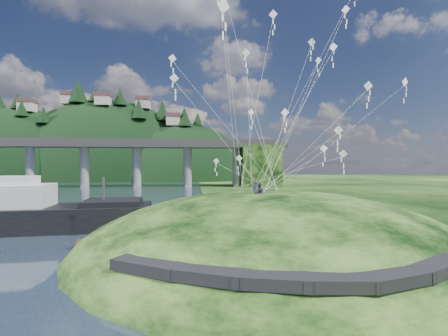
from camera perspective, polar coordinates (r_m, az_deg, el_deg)
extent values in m
plane|color=black|center=(25.43, -7.94, -16.24)|extent=(320.00, 320.00, 0.00)
ellipsoid|color=black|center=(28.67, 9.22, -17.38)|extent=(36.00, 32.00, 13.00)
cube|color=black|center=(17.35, -14.20, -17.53)|extent=(4.32, 3.62, 0.71)
cube|color=black|center=(15.61, -3.53, -19.41)|extent=(4.10, 2.97, 0.61)
cube|color=black|center=(15.10, 8.85, -20.17)|extent=(3.85, 2.37, 0.62)
cube|color=black|center=(15.71, 20.60, -19.53)|extent=(3.62, 1.83, 0.66)
cube|color=black|center=(17.34, 29.65, -17.58)|extent=(3.82, 2.27, 0.68)
cube|color=black|center=(19.80, 35.33, -14.98)|extent=(4.11, 2.97, 0.71)
cube|color=#2D2B2B|center=(107.29, -34.21, 3.75)|extent=(160.00, 9.00, 1.60)
cube|color=#2D2B2B|center=(107.37, -34.22, 4.50)|extent=(160.00, 0.40, 1.20)
cube|color=#2D2B2B|center=(111.16, -33.16, 4.38)|extent=(160.00, 0.40, 1.20)
cylinder|color=gray|center=(105.99, -32.99, 0.28)|extent=(2.60, 2.60, 13.00)
cylinder|color=gray|center=(99.86, -25.05, 0.31)|extent=(2.60, 2.60, 13.00)
cylinder|color=gray|center=(95.87, -16.27, 0.34)|extent=(2.60, 2.60, 13.00)
cylinder|color=gray|center=(94.30, -6.97, 0.37)|extent=(2.60, 2.60, 13.00)
cylinder|color=gray|center=(95.25, 2.39, 0.38)|extent=(2.60, 2.60, 13.00)
cube|color=black|center=(96.60, 6.80, 0.38)|extent=(12.00, 11.00, 13.00)
ellipsoid|color=black|center=(165.18, -34.43, -4.57)|extent=(84.00, 60.00, 80.00)
ellipsoid|color=black|center=(156.33, -21.01, -4.03)|extent=(96.00, 68.00, 88.00)
ellipsoid|color=black|center=(143.47, -8.17, -6.03)|extent=(76.00, 56.00, 72.00)
cone|color=black|center=(161.07, -34.68, 10.48)|extent=(5.61, 5.61, 7.39)
cone|color=black|center=(150.76, -34.12, 9.41)|extent=(5.08, 5.08, 6.69)
cone|color=black|center=(145.56, -31.12, 8.68)|extent=(5.29, 5.29, 6.96)
cone|color=black|center=(151.26, -25.99, 13.00)|extent=(8.01, 8.01, 10.54)
cone|color=black|center=(148.24, -23.45, 12.73)|extent=(4.97, 4.97, 6.54)
cone|color=black|center=(143.09, -19.21, 12.70)|extent=(5.83, 5.83, 7.67)
cone|color=black|center=(135.39, -15.94, 10.76)|extent=(6.47, 6.47, 8.51)
cone|color=black|center=(140.99, -11.68, 10.66)|extent=(7.13, 7.13, 9.38)
cone|color=black|center=(134.91, -7.56, 9.66)|extent=(6.56, 6.56, 8.63)
cone|color=black|center=(140.37, -5.05, 9.25)|extent=(4.88, 4.88, 6.42)
cube|color=beige|center=(155.45, -33.38, 9.63)|extent=(6.00, 5.00, 4.00)
cube|color=brown|center=(155.88, -33.39, 10.61)|extent=(6.40, 5.40, 1.60)
cube|color=beige|center=(155.49, -27.35, 11.44)|extent=(6.00, 5.00, 4.00)
cube|color=brown|center=(156.01, -27.36, 12.41)|extent=(6.40, 5.40, 1.60)
cube|color=beige|center=(142.33, -22.04, 11.76)|extent=(6.00, 5.00, 4.00)
cube|color=brown|center=(142.87, -22.05, 12.82)|extent=(6.40, 5.40, 1.60)
cube|color=beige|center=(144.61, -15.13, 11.59)|extent=(6.00, 5.00, 4.00)
cube|color=brown|center=(145.13, -15.14, 12.63)|extent=(6.40, 5.40, 1.60)
cube|color=beige|center=(135.81, -9.63, 8.75)|extent=(6.00, 5.00, 4.00)
cube|color=brown|center=(136.20, -9.63, 9.88)|extent=(6.40, 5.40, 1.60)
cube|color=black|center=(39.19, -30.88, -8.23)|extent=(23.04, 7.84, 2.68)
cube|color=silver|center=(40.09, -35.05, -4.66)|extent=(7.52, 5.05, 2.88)
cube|color=silver|center=(39.96, -35.08, -2.16)|extent=(4.34, 3.39, 1.24)
cube|color=black|center=(37.03, -20.36, -6.11)|extent=(6.54, 5.59, 0.62)
cylinder|color=#2D2B2B|center=(37.09, -21.94, -4.03)|extent=(0.25, 0.25, 3.09)
cube|color=#322314|center=(29.33, -14.06, -13.09)|extent=(12.78, 3.58, 0.32)
cylinder|color=#322314|center=(29.97, -24.76, -13.29)|extent=(0.27, 0.27, 0.90)
cylinder|color=#322314|center=(29.55, -19.46, -13.46)|extent=(0.27, 0.27, 0.90)
cylinder|color=#322314|center=(29.38, -14.06, -13.52)|extent=(0.27, 0.27, 0.90)
cylinder|color=#322314|center=(29.46, -8.64, -13.46)|extent=(0.27, 0.27, 0.90)
cylinder|color=#322314|center=(29.79, -3.30, -13.29)|extent=(0.27, 0.27, 0.90)
imported|color=#282835|center=(26.99, 6.01, -2.40)|extent=(0.79, 0.62, 1.92)
imported|color=#282835|center=(25.54, 6.72, -2.81)|extent=(0.87, 0.68, 1.77)
cube|color=white|center=(37.31, 5.19, 10.53)|extent=(0.80, 0.43, 0.87)
cube|color=white|center=(37.21, 5.19, 9.59)|extent=(0.10, 0.09, 0.51)
cube|color=white|center=(37.12, 5.19, 8.64)|extent=(0.10, 0.09, 0.51)
cube|color=white|center=(37.05, 5.19, 7.69)|extent=(0.10, 0.09, 0.51)
cube|color=white|center=(32.45, -9.78, 19.89)|extent=(0.81, 0.29, 0.82)
cube|color=white|center=(32.26, -9.78, 18.90)|extent=(0.10, 0.07, 0.48)
cube|color=white|center=(32.08, -9.78, 17.90)|extent=(0.10, 0.07, 0.48)
cube|color=white|center=(31.92, -9.77, 16.88)|extent=(0.10, 0.07, 0.48)
cube|color=white|center=(33.12, 9.35, 26.92)|extent=(0.78, 0.45, 0.84)
cube|color=white|center=(32.86, 9.35, 25.96)|extent=(0.11, 0.05, 0.50)
cube|color=white|center=(32.61, 9.35, 24.99)|extent=(0.11, 0.05, 0.50)
cube|color=white|center=(32.36, 9.34, 24.00)|extent=(0.11, 0.05, 0.50)
cube|color=white|center=(28.16, 31.22, 13.83)|extent=(0.66, 0.30, 0.69)
cube|color=white|center=(28.05, 31.21, 12.84)|extent=(0.09, 0.06, 0.40)
cube|color=white|center=(27.96, 31.20, 11.85)|extent=(0.09, 0.06, 0.40)
cube|color=white|center=(27.87, 31.19, 10.86)|extent=(0.09, 0.06, 0.40)
cube|color=white|center=(33.92, 23.79, 26.63)|extent=(0.10, 0.06, 0.44)
cube|color=white|center=(33.28, 17.55, 18.97)|extent=(0.46, 0.52, 0.65)
cube|color=white|center=(33.13, 17.55, 18.20)|extent=(0.08, 0.06, 0.39)
cube|color=white|center=(33.00, 17.54, 17.41)|extent=(0.08, 0.06, 0.39)
cube|color=white|center=(32.86, 17.54, 16.63)|extent=(0.08, 0.06, 0.39)
cube|color=white|center=(29.20, 18.47, 3.53)|extent=(0.52, 0.51, 0.68)
cube|color=white|center=(29.18, 18.47, 2.56)|extent=(0.09, 0.06, 0.40)
cube|color=white|center=(29.17, 18.46, 1.60)|extent=(0.09, 0.06, 0.40)
cube|color=white|center=(29.17, 18.46, 0.63)|extent=(0.09, 0.06, 0.40)
cube|color=white|center=(28.35, 21.74, 2.52)|extent=(0.73, 0.28, 0.72)
cube|color=white|center=(28.34, 21.74, 1.45)|extent=(0.10, 0.03, 0.43)
cube|color=white|center=(28.34, 21.73, 0.38)|extent=(0.10, 0.03, 0.43)
cube|color=white|center=(28.35, 21.72, -0.68)|extent=(0.10, 0.03, 0.43)
cube|color=white|center=(34.52, -1.48, 1.35)|extent=(0.71, 0.27, 0.69)
cube|color=white|center=(34.52, -1.48, 0.51)|extent=(0.09, 0.03, 0.41)
cube|color=white|center=(34.53, -1.48, -0.33)|extent=(0.09, 0.03, 0.41)
cube|color=white|center=(34.54, -1.48, -1.17)|extent=(0.09, 0.03, 0.41)
cube|color=white|center=(31.13, 25.78, 13.90)|extent=(0.85, 0.23, 0.84)
cube|color=white|center=(31.00, 25.77, 12.82)|extent=(0.11, 0.05, 0.49)
cube|color=white|center=(30.88, 25.76, 11.72)|extent=(0.11, 0.05, 0.49)
cube|color=white|center=(30.77, 25.75, 10.62)|extent=(0.11, 0.05, 0.49)
cube|color=white|center=(33.97, 4.26, 21.07)|extent=(0.85, 0.34, 0.85)
cube|color=white|center=(33.76, 4.25, 20.07)|extent=(0.11, 0.03, 0.51)
cube|color=white|center=(33.56, 4.25, 19.06)|extent=(0.11, 0.03, 0.51)
cube|color=white|center=(33.37, 4.25, 18.04)|extent=(0.11, 0.03, 0.51)
cube|color=white|center=(35.70, 20.11, 20.81)|extent=(0.61, 0.68, 0.85)
cube|color=white|center=(35.50, 20.11, 19.88)|extent=(0.10, 0.08, 0.50)
cube|color=white|center=(35.31, 20.10, 18.94)|extent=(0.10, 0.08, 0.50)
cube|color=white|center=(35.12, 20.10, 17.98)|extent=(0.10, 0.08, 0.50)
cube|color=white|center=(31.22, 2.89, 1.87)|extent=(0.68, 0.32, 0.70)
cube|color=white|center=(31.22, 2.89, 0.92)|extent=(0.09, 0.02, 0.42)
cube|color=white|center=(31.22, 2.89, -0.02)|extent=(0.09, 0.02, 0.42)
cube|color=white|center=(31.24, 2.89, -0.96)|extent=(0.09, 0.02, 0.42)
cube|color=white|center=(34.50, 16.36, 22.02)|extent=(0.80, 0.30, 0.77)
cube|color=white|center=(34.30, 16.36, 21.13)|extent=(0.11, 0.04, 0.47)
cube|color=white|center=(34.10, 16.35, 20.23)|extent=(0.11, 0.04, 0.47)
cube|color=white|center=(33.92, 16.35, 19.33)|extent=(0.11, 0.04, 0.47)
cube|color=white|center=(38.05, 22.17, 26.17)|extent=(0.68, 0.60, 0.86)
cube|color=white|center=(37.80, 22.17, 25.34)|extent=(0.11, 0.08, 0.50)
cube|color=white|center=(37.55, 22.16, 24.49)|extent=(0.11, 0.08, 0.50)
cube|color=white|center=(37.31, 22.15, 23.63)|extent=(0.11, 0.08, 0.50)
cube|color=white|center=(25.75, -9.47, 16.55)|extent=(0.75, 0.18, 0.75)
cube|color=white|center=(25.61, -9.47, 15.40)|extent=(0.10, 0.05, 0.44)
cube|color=white|center=(25.48, -9.47, 14.24)|extent=(0.10, 0.05, 0.44)
cube|color=white|center=(25.37, -9.46, 13.07)|extent=(0.10, 0.05, 0.44)
cube|color=white|center=(28.06, 20.98, 6.76)|extent=(0.78, 0.24, 0.78)
cube|color=white|center=(28.01, 20.97, 5.62)|extent=(0.10, 0.02, 0.46)
cube|color=white|center=(27.97, 20.96, 4.47)|extent=(0.10, 0.02, 0.46)
cube|color=white|center=(27.94, 20.96, 3.32)|extent=(0.10, 0.02, 0.46)
cube|color=white|center=(26.24, 11.54, 10.32)|extent=(0.61, 0.43, 0.72)
cube|color=white|center=(26.16, 11.53, 9.22)|extent=(0.09, 0.06, 0.42)
cube|color=white|center=(26.09, 11.53, 8.12)|extent=(0.09, 0.06, 0.42)
cube|color=white|center=(26.04, 11.52, 7.01)|extent=(0.09, 0.06, 0.42)
cube|color=white|center=(25.51, -1.09, 29.31)|extent=(0.10, 0.05, 0.45)
cube|color=white|center=(20.92, -0.14, 28.52)|extent=(0.83, 0.40, 0.88)
cube|color=white|center=(20.64, -0.14, 26.97)|extent=(0.10, 0.09, 0.52)
cube|color=white|center=(20.37, -0.14, 25.38)|extent=(0.10, 0.09, 0.52)
cube|color=white|center=(20.12, -0.14, 23.74)|extent=(0.10, 0.09, 0.52)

